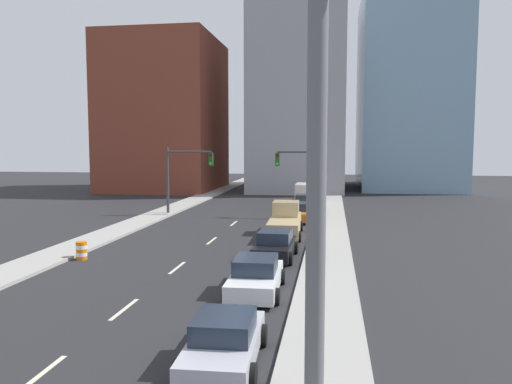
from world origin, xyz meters
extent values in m
cube|color=#9E9B93|center=(-7.24, 45.11, 0.08)|extent=(2.51, 90.21, 0.16)
cube|color=#9E9B93|center=(7.24, 45.11, 0.08)|extent=(2.51, 90.21, 0.16)
cube|color=beige|center=(0.00, 7.21, 0.00)|extent=(0.16, 2.40, 0.01)
cube|color=beige|center=(0.00, 12.50, 0.00)|extent=(0.16, 2.40, 0.01)
cube|color=beige|center=(0.00, 18.75, 0.00)|extent=(0.16, 2.40, 0.01)
cube|color=beige|center=(0.00, 25.76, 0.00)|extent=(0.16, 2.40, 0.01)
cube|color=beige|center=(0.00, 32.81, 0.00)|extent=(0.16, 2.40, 0.01)
cube|color=brown|center=(-14.95, 60.88, 10.03)|extent=(14.00, 16.00, 20.05)
cube|color=#99999E|center=(2.85, 64.88, 15.78)|extent=(12.00, 20.00, 31.55)
cube|color=#7A9EB7|center=(17.54, 68.88, 13.21)|extent=(13.00, 20.00, 26.42)
cylinder|color=#38383D|center=(-6.60, 36.88, 2.91)|extent=(0.24, 0.24, 5.81)
cylinder|color=#38383D|center=(-4.68, 36.88, 5.41)|extent=(3.84, 0.16, 0.16)
cube|color=#194C1E|center=(-2.76, 36.88, 4.78)|extent=(0.34, 0.32, 1.10)
cylinder|color=#4C0C0C|center=(-2.76, 36.71, 5.12)|extent=(0.22, 0.04, 0.22)
cylinder|color=#593F0C|center=(-2.76, 36.71, 4.78)|extent=(0.22, 0.04, 0.22)
cylinder|color=#26E53F|center=(-2.76, 36.71, 4.44)|extent=(0.22, 0.04, 0.22)
cylinder|color=#38383D|center=(6.73, 36.88, 2.91)|extent=(0.24, 0.24, 5.81)
cylinder|color=#38383D|center=(4.81, 36.88, 5.41)|extent=(3.84, 0.16, 0.16)
cube|color=#194C1E|center=(2.89, 36.88, 4.78)|extent=(0.34, 0.32, 1.10)
cylinder|color=#4C0C0C|center=(2.89, 36.71, 5.12)|extent=(0.22, 0.04, 0.22)
cylinder|color=#593F0C|center=(2.89, 36.71, 4.78)|extent=(0.22, 0.04, 0.22)
cylinder|color=#26E53F|center=(2.89, 36.71, 4.44)|extent=(0.22, 0.04, 0.22)
cylinder|color=slate|center=(7.16, 3.71, 4.74)|extent=(0.32, 0.32, 9.47)
cylinder|color=orange|center=(-5.46, 19.68, 0.10)|extent=(0.56, 0.56, 0.19)
cylinder|color=white|center=(-5.46, 19.68, 0.29)|extent=(0.56, 0.56, 0.19)
cylinder|color=orange|center=(-5.46, 19.68, 0.47)|extent=(0.56, 0.56, 0.19)
cylinder|color=white|center=(-5.46, 19.68, 0.67)|extent=(0.56, 0.56, 0.19)
cylinder|color=orange|center=(-5.46, 19.68, 0.85)|extent=(0.56, 0.56, 0.19)
cube|color=#B2B2BC|center=(4.57, 8.62, 0.48)|extent=(1.93, 4.35, 0.61)
cube|color=#1E2838|center=(4.57, 8.62, 1.07)|extent=(1.63, 1.98, 0.57)
cylinder|color=black|center=(3.60, 9.91, 0.32)|extent=(0.24, 0.66, 0.65)
cylinder|color=black|center=(5.44, 9.98, 0.32)|extent=(0.24, 0.66, 0.65)
cylinder|color=black|center=(3.69, 7.26, 0.32)|extent=(0.24, 0.66, 0.65)
cylinder|color=black|center=(5.54, 7.32, 0.32)|extent=(0.24, 0.66, 0.65)
cube|color=silver|center=(4.41, 15.23, 0.51)|extent=(1.98, 4.62, 0.67)
cube|color=#1E2838|center=(4.41, 15.23, 1.16)|extent=(1.70, 2.10, 0.61)
cylinder|color=black|center=(3.41, 16.63, 0.32)|extent=(0.24, 0.65, 0.64)
cylinder|color=black|center=(5.34, 16.68, 0.32)|extent=(0.24, 0.65, 0.64)
cylinder|color=black|center=(3.48, 13.79, 0.32)|extent=(0.24, 0.65, 0.64)
cylinder|color=black|center=(5.41, 13.84, 0.32)|extent=(0.24, 0.65, 0.64)
cube|color=black|center=(4.48, 21.47, 0.52)|extent=(1.99, 4.39, 0.67)
cube|color=#1E2838|center=(4.48, 21.47, 1.17)|extent=(1.70, 2.00, 0.62)
cylinder|color=black|center=(3.55, 22.84, 0.34)|extent=(0.24, 0.69, 0.68)
cylinder|color=black|center=(5.48, 22.79, 0.34)|extent=(0.24, 0.69, 0.68)
cylinder|color=black|center=(3.47, 20.16, 0.34)|extent=(0.24, 0.69, 0.68)
cylinder|color=black|center=(5.40, 20.10, 0.34)|extent=(0.24, 0.69, 0.68)
cube|color=tan|center=(4.37, 28.15, 0.69)|extent=(2.15, 6.46, 1.02)
cube|color=tan|center=(4.34, 29.11, 1.69)|extent=(1.76, 1.97, 0.98)
cylinder|color=black|center=(3.30, 30.10, 0.34)|extent=(0.24, 0.68, 0.67)
cylinder|color=black|center=(5.30, 30.16, 0.34)|extent=(0.24, 0.68, 0.67)
cylinder|color=black|center=(3.43, 26.14, 0.34)|extent=(0.24, 0.68, 0.67)
cylinder|color=black|center=(5.43, 26.20, 0.34)|extent=(0.24, 0.68, 0.67)
cube|color=orange|center=(4.82, 34.91, 0.51)|extent=(2.02, 4.80, 0.67)
cube|color=#1E2838|center=(4.82, 34.91, 1.15)|extent=(1.68, 2.20, 0.61)
cylinder|color=black|center=(3.96, 36.42, 0.33)|extent=(0.25, 0.66, 0.65)
cylinder|color=black|center=(5.82, 36.33, 0.33)|extent=(0.25, 0.66, 0.65)
cylinder|color=black|center=(3.82, 33.50, 0.33)|extent=(0.25, 0.66, 0.65)
cylinder|color=black|center=(5.68, 33.41, 0.33)|extent=(0.25, 0.66, 0.65)
cube|color=gold|center=(4.95, 41.01, 0.53)|extent=(1.82, 4.48, 0.70)
cube|color=#1E2838|center=(4.95, 41.01, 1.20)|extent=(1.59, 2.02, 0.64)
cylinder|color=black|center=(4.03, 42.40, 0.33)|extent=(0.22, 0.66, 0.66)
cylinder|color=black|center=(5.89, 42.39, 0.33)|extent=(0.22, 0.66, 0.66)
cylinder|color=black|center=(4.01, 39.63, 0.33)|extent=(0.22, 0.66, 0.66)
cylinder|color=black|center=(5.88, 39.62, 0.33)|extent=(0.22, 0.66, 0.66)
cube|color=maroon|center=(4.69, 47.09, 0.45)|extent=(2.18, 6.18, 0.55)
cube|color=silver|center=(4.69, 46.78, 1.38)|extent=(1.91, 3.83, 1.33)
cylinder|color=black|center=(3.56, 49.00, 0.31)|extent=(0.22, 0.63, 0.63)
cylinder|color=black|center=(5.80, 49.00, 0.31)|extent=(0.22, 0.63, 0.63)
cylinder|color=black|center=(3.57, 45.17, 0.31)|extent=(0.22, 0.63, 0.63)
cylinder|color=black|center=(5.81, 45.17, 0.31)|extent=(0.22, 0.63, 0.63)
camera|label=1|loc=(7.41, -4.19, 5.92)|focal=35.00mm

